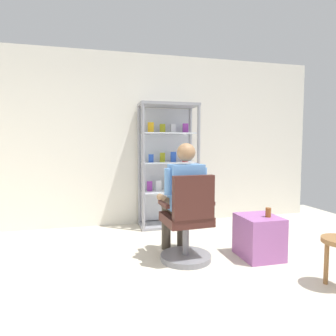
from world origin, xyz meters
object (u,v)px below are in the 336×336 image
at_px(display_cabinet_main, 167,165).
at_px(tea_glass, 268,212).
at_px(seated_shopkeeper, 182,195).
at_px(office_chair, 188,226).
at_px(storage_crate, 259,237).

xyz_separation_m(display_cabinet_main, tea_glass, (0.75, -1.64, -0.44)).
bearing_deg(seated_shopkeeper, office_chair, -85.87).
height_order(office_chair, storage_crate, office_chair).
xyz_separation_m(office_chair, seated_shopkeeper, (-0.01, 0.16, 0.32)).
distance_m(office_chair, storage_crate, 0.84).
bearing_deg(tea_glass, storage_crate, 138.65).
bearing_deg(tea_glass, display_cabinet_main, 114.65).
bearing_deg(storage_crate, display_cabinet_main, 113.36).
bearing_deg(display_cabinet_main, storage_crate, -66.64).
distance_m(office_chair, tea_glass, 0.91).
xyz_separation_m(display_cabinet_main, storage_crate, (0.68, -1.57, -0.73)).
bearing_deg(display_cabinet_main, seated_shopkeeper, -96.48).
relative_size(seated_shopkeeper, storage_crate, 2.73).
height_order(storage_crate, tea_glass, tea_glass).
bearing_deg(office_chair, seated_shopkeeper, 94.13).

